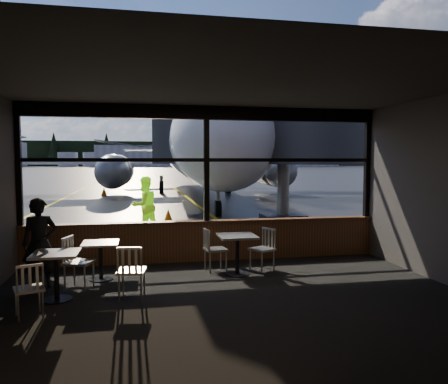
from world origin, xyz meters
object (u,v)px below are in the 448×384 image
object	(u,v)px
chair_near_e	(262,250)
ground_crew	(145,206)
cone_nose	(168,215)
chair_left_s	(29,289)
chair_mid_w	(79,263)
passenger	(40,243)
cafe_table_mid	(101,261)
chair_near_w	(216,250)
cafe_table_left	(57,277)
airliner	(196,111)
cafe_table_near	(237,255)
jet_bridge	(281,157)
cone_wing	(104,191)
chair_mid_s	(132,272)

from	to	relation	value
chair_near_e	ground_crew	distance (m)	5.53
ground_crew	cone_nose	xyz separation A→B (m)	(0.92, 2.91, -0.67)
cone_nose	chair_left_s	bearing A→B (deg)	-105.24
chair_mid_w	passenger	xyz separation A→B (m)	(-0.69, 0.19, 0.34)
cafe_table_mid	chair_near_w	bearing A→B (deg)	6.16
cafe_table_left	cone_nose	size ratio (longest dim) A/B	1.68
airliner	passenger	world-z (taller)	airliner
chair_near_e	passenger	bearing A→B (deg)	68.64
cone_nose	cafe_table_near	bearing A→B (deg)	-84.33
jet_bridge	cafe_table_near	bearing A→B (deg)	-114.99
cafe_table_left	cone_wing	distance (m)	22.39
cafe_table_mid	ground_crew	world-z (taller)	ground_crew
chair_near_e	cafe_table_mid	bearing A→B (deg)	64.54
chair_near_w	cafe_table_near	bearing A→B (deg)	36.45
cone_wing	ground_crew	bearing A→B (deg)	-81.57
chair_mid_s	ground_crew	world-z (taller)	ground_crew
cafe_table_near	cone_nose	distance (m)	8.19
chair_near_e	chair_near_w	xyz separation A→B (m)	(-0.95, 0.14, 0.00)
cafe_table_left	cone_wing	size ratio (longest dim) A/B	1.41
passenger	cone_nose	xyz separation A→B (m)	(2.85, 8.36, -0.58)
jet_bridge	ground_crew	size ratio (longest dim) A/B	6.19
chair_near_e	chair_mid_w	xyz separation A→B (m)	(-3.55, -0.63, 0.03)
cafe_table_left	cone_wing	world-z (taller)	cafe_table_left
chair_near_w	chair_mid_s	world-z (taller)	chair_mid_s
jet_bridge	passenger	world-z (taller)	jet_bridge
cafe_table_mid	cone_nose	size ratio (longest dim) A/B	1.55
chair_near_w	jet_bridge	bearing A→B (deg)	142.70
jet_bridge	cone_wing	size ratio (longest dim) A/B	19.76
chair_near_w	airliner	bearing A→B (deg)	165.04
jet_bridge	chair_near_e	bearing A→B (deg)	-111.56
passenger	airliner	bearing A→B (deg)	59.34
chair_near_e	chair_mid_w	bearing A→B (deg)	72.72
jet_bridge	chair_left_s	world-z (taller)	jet_bridge
ground_crew	cone_wing	size ratio (longest dim) A/B	3.19
jet_bridge	cafe_table_left	distance (m)	10.36
ground_crew	cone_nose	bearing A→B (deg)	-138.92
chair_near_e	passenger	size ratio (longest dim) A/B	0.55
cone_nose	cone_wing	bearing A→B (deg)	104.06
cafe_table_left	chair_near_w	bearing A→B (deg)	25.53
airliner	chair_mid_w	size ratio (longest dim) A/B	39.75
chair_near_w	chair_left_s	xyz separation A→B (m)	(-3.13, -2.10, -0.03)
chair_near_e	airliner	bearing A→B (deg)	-31.28
chair_mid_w	ground_crew	distance (m)	5.79
chair_mid_w	ground_crew	bearing A→B (deg)	-174.32
cone_wing	chair_near_w	bearing A→B (deg)	-79.88
cafe_table_near	chair_near_w	world-z (taller)	chair_near_w
airliner	cafe_table_left	size ratio (longest dim) A/B	47.14
chair_near_w	chair_mid_w	distance (m)	2.71
cafe_table_left	chair_near_w	xyz separation A→B (m)	(2.87, 1.37, 0.05)
ground_crew	cone_nose	world-z (taller)	ground_crew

